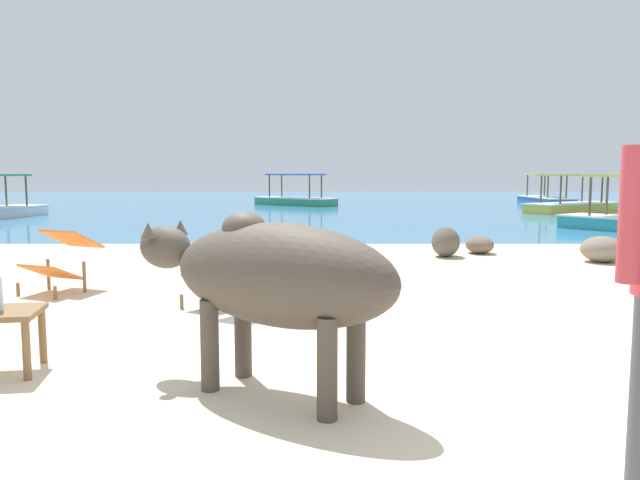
{
  "coord_description": "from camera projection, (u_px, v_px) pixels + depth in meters",
  "views": [
    {
      "loc": [
        -0.05,
        -4.19,
        1.34
      ],
      "look_at": [
        -0.08,
        3.0,
        0.55
      ],
      "focal_mm": 34.46,
      "sensor_mm": 36.0,
      "label": 1
    }
  ],
  "objects": [
    {
      "name": "bottle",
      "position": [
        1.0,
        292.0,
        3.93
      ],
      "size": [
        0.07,
        0.07,
        0.3
      ],
      "color": "#A3C6D1",
      "rests_on": "low_bench_table"
    },
    {
      "name": "shore_rock_small",
      "position": [
        606.0,
        249.0,
        8.92
      ],
      "size": [
        0.7,
        0.7,
        0.38
      ],
      "primitive_type": "ellipsoid",
      "rotation": [
        0.0,
        0.0,
        1.41
      ],
      "color": "gray",
      "rests_on": "sand_beach"
    },
    {
      "name": "deck_chair_near",
      "position": [
        230.0,
        270.0,
        5.82
      ],
      "size": [
        0.93,
        0.89,
        0.68
      ],
      "rotation": [
        0.0,
        0.0,
        2.46
      ],
      "color": "brown",
      "rests_on": "sand_beach"
    },
    {
      "name": "sand_beach",
      "position": [
        330.0,
        361.0,
        4.31
      ],
      "size": [
        18.0,
        14.0,
        0.04
      ],
      "primitive_type": "cube",
      "color": "beige",
      "rests_on": "ground"
    },
    {
      "name": "shore_rock_medium",
      "position": [
        483.0,
        245.0,
        9.92
      ],
      "size": [
        0.45,
        0.56,
        0.28
      ],
      "primitive_type": "ellipsoid",
      "rotation": [
        0.0,
        0.0,
        1.57
      ],
      "color": "#6B5B4C",
      "rests_on": "sand_beach"
    },
    {
      "name": "boat_green",
      "position": [
        298.0,
        198.0,
        25.3
      ],
      "size": [
        3.6,
        3.18,
        1.29
      ],
      "rotation": [
        0.0,
        0.0,
        2.48
      ],
      "color": "#338E66",
      "rests_on": "water_surface"
    },
    {
      "name": "boat_blue",
      "position": [
        549.0,
        198.0,
        25.88
      ],
      "size": [
        1.33,
        3.72,
        1.29
      ],
      "rotation": [
        0.0,
        0.0,
        1.62
      ],
      "color": "#3866B7",
      "rests_on": "water_surface"
    },
    {
      "name": "cow",
      "position": [
        276.0,
        276.0,
        3.54
      ],
      "size": [
        1.8,
        1.35,
        1.07
      ],
      "rotation": [
        0.0,
        0.0,
        2.57
      ],
      "color": "#4C4238",
      "rests_on": "sand_beach"
    },
    {
      "name": "deck_chair_far",
      "position": [
        65.0,
        257.0,
        6.71
      ],
      "size": [
        0.79,
        0.91,
        0.68
      ],
      "rotation": [
        0.0,
        0.0,
        4.32
      ],
      "color": "brown",
      "rests_on": "sand_beach"
    },
    {
      "name": "boat_yellow",
      "position": [
        575.0,
        204.0,
        20.76
      ],
      "size": [
        3.74,
        2.88,
        1.29
      ],
      "rotation": [
        0.0,
        0.0,
        3.68
      ],
      "color": "gold",
      "rests_on": "water_surface"
    },
    {
      "name": "water_surface",
      "position": [
        324.0,
        204.0,
        26.18
      ],
      "size": [
        60.0,
        36.0,
        0.03
      ],
      "primitive_type": "cube",
      "color": "teal",
      "rests_on": "ground"
    },
    {
      "name": "shore_rock_large",
      "position": [
        449.0,
        242.0,
        9.53
      ],
      "size": [
        0.51,
        0.65,
        0.46
      ],
      "primitive_type": "ellipsoid",
      "rotation": [
        0.0,
        0.0,
        1.43
      ],
      "color": "brown",
      "rests_on": "sand_beach"
    }
  ]
}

